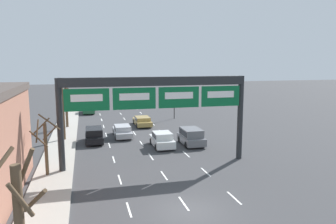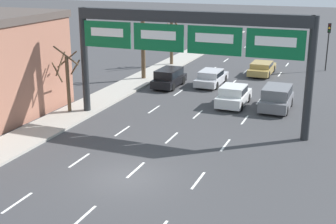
{
  "view_description": "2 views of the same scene",
  "coord_description": "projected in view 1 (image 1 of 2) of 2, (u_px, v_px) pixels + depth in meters",
  "views": [
    {
      "loc": [
        -5.5,
        -16.75,
        8.48
      ],
      "look_at": [
        1.41,
        10.36,
        4.1
      ],
      "focal_mm": 35.0,
      "sensor_mm": 36.0,
      "label": 1
    },
    {
      "loc": [
        9.47,
        -18.46,
        9.74
      ],
      "look_at": [
        0.65,
        3.77,
        2.34
      ],
      "focal_mm": 50.0,
      "sensor_mm": 36.0,
      "label": 2
    }
  ],
  "objects": [
    {
      "name": "suv_black",
      "position": [
        94.0,
        134.0,
        34.24
      ],
      "size": [
        1.83,
        4.04,
        1.56
      ],
      "color": "black",
      "rests_on": "ground_plane"
    },
    {
      "name": "ground_plane",
      "position": [
        189.0,
        211.0,
        18.69
      ],
      "size": [
        220.0,
        220.0,
        0.0
      ],
      "primitive_type": "plane",
      "color": "#3D3D3F"
    },
    {
      "name": "lane_dashes",
      "position": [
        146.0,
        150.0,
        31.61
      ],
      "size": [
        6.72,
        67.0,
        0.01
      ],
      "color": "white",
      "rests_on": "ground_plane"
    },
    {
      "name": "car_white",
      "position": [
        162.0,
        139.0,
        32.44
      ],
      "size": [
        1.87,
        4.04,
        1.52
      ],
      "color": "silver",
      "rests_on": "ground_plane"
    },
    {
      "name": "traffic_light_near_gantry",
      "position": [
        174.0,
        97.0,
        48.05
      ],
      "size": [
        0.3,
        0.35,
        4.63
      ],
      "color": "black",
      "rests_on": "ground_plane"
    },
    {
      "name": "car_green",
      "position": [
        89.0,
        109.0,
        53.52
      ],
      "size": [
        1.88,
        4.67,
        1.42
      ],
      "color": "#235B38",
      "rests_on": "ground_plane"
    },
    {
      "name": "tree_bare_third",
      "position": [
        63.0,
        112.0,
        34.71
      ],
      "size": [
        1.24,
        1.1,
        5.8
      ],
      "color": "brown",
      "rests_on": "sidewalk_left"
    },
    {
      "name": "car_silver",
      "position": [
        122.0,
        131.0,
        36.85
      ],
      "size": [
        1.87,
        4.58,
        1.33
      ],
      "color": "#B7B7BC",
      "rests_on": "ground_plane"
    },
    {
      "name": "suv_grey",
      "position": [
        191.0,
        136.0,
        33.32
      ],
      "size": [
        1.98,
        3.98,
        1.69
      ],
      "color": "slate",
      "rests_on": "ground_plane"
    },
    {
      "name": "car_gold",
      "position": [
        142.0,
        121.0,
        43.17
      ],
      "size": [
        1.96,
        4.69,
        1.22
      ],
      "color": "#A88947",
      "rests_on": "ground_plane"
    },
    {
      "name": "tree_bare_closest",
      "position": [
        45.0,
        143.0,
        23.89
      ],
      "size": [
        2.18,
        2.11,
        4.73
      ],
      "color": "brown",
      "rests_on": "sidewalk_left"
    },
    {
      "name": "tree_bare_second",
      "position": [
        67.0,
        104.0,
        41.35
      ],
      "size": [
        1.86,
        1.84,
        5.21
      ],
      "color": "brown",
      "rests_on": "sidewalk_left"
    },
    {
      "name": "sign_gantry",
      "position": [
        156.0,
        96.0,
        26.04
      ],
      "size": [
        15.28,
        0.7,
        7.23
      ],
      "color": "#232628",
      "rests_on": "ground_plane"
    }
  ]
}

